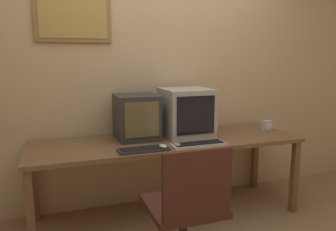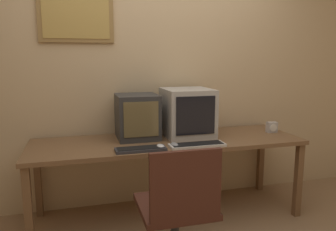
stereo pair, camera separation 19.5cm
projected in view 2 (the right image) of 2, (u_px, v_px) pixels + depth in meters
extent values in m
cube|color=#D1B284|center=(156.00, 70.00, 3.16)|extent=(8.00, 0.05, 2.60)
cube|color=olive|center=(76.00, 15.00, 2.84)|extent=(0.64, 0.02, 0.47)
cube|color=#B79347|center=(76.00, 14.00, 2.83)|extent=(0.57, 0.01, 0.41)
cube|color=brown|center=(168.00, 142.00, 2.87)|extent=(2.35, 0.72, 0.04)
cube|color=brown|center=(28.00, 212.00, 2.34)|extent=(0.06, 0.06, 0.68)
cube|color=brown|center=(298.00, 180.00, 2.93)|extent=(0.06, 0.06, 0.68)
cube|color=brown|center=(38.00, 180.00, 2.93)|extent=(0.06, 0.06, 0.68)
cube|color=brown|center=(261.00, 160.00, 3.53)|extent=(0.06, 0.06, 0.68)
cube|color=#333333|center=(137.00, 116.00, 2.90)|extent=(0.36, 0.37, 0.39)
cube|color=brown|center=(141.00, 119.00, 2.72)|extent=(0.29, 0.01, 0.30)
cube|color=#B7B2A8|center=(187.00, 112.00, 2.99)|extent=(0.42, 0.44, 0.43)
cube|color=black|center=(196.00, 116.00, 2.77)|extent=(0.35, 0.01, 0.33)
cube|color=#333338|center=(141.00, 149.00, 2.53)|extent=(0.39, 0.14, 0.02)
cube|color=black|center=(141.00, 148.00, 2.53)|extent=(0.36, 0.11, 0.00)
cube|color=beige|center=(197.00, 145.00, 2.65)|extent=(0.46, 0.15, 0.02)
cube|color=black|center=(197.00, 144.00, 2.65)|extent=(0.42, 0.12, 0.00)
ellipsoid|color=gray|center=(174.00, 145.00, 2.62)|extent=(0.06, 0.11, 0.04)
ellipsoid|color=silver|center=(160.00, 147.00, 2.58)|extent=(0.06, 0.10, 0.04)
cube|color=#B7B2AD|center=(272.00, 127.00, 3.15)|extent=(0.10, 0.05, 0.10)
cylinder|color=white|center=(273.00, 128.00, 3.12)|extent=(0.07, 0.01, 0.07)
cube|color=#472319|center=(175.00, 206.00, 2.15)|extent=(0.47, 0.47, 0.04)
cube|color=#472319|center=(186.00, 185.00, 1.90)|extent=(0.43, 0.04, 0.42)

